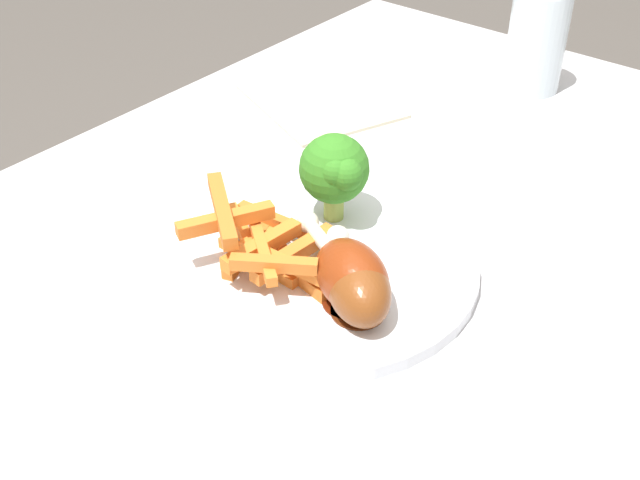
{
  "coord_description": "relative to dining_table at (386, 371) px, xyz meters",
  "views": [
    {
      "loc": [
        0.44,
        0.28,
        1.14
      ],
      "look_at": [
        0.02,
        -0.06,
        0.74
      ],
      "focal_mm": 44.95,
      "sensor_mm": 36.0,
      "label": 1
    }
  ],
  "objects": [
    {
      "name": "dining_table",
      "position": [
        0.0,
        0.0,
        0.0
      ],
      "size": [
        1.1,
        0.83,
        0.71
      ],
      "color": "#B7B7BC",
      "rests_on": "ground_plane"
    },
    {
      "name": "dinner_plate",
      "position": [
        0.02,
        -0.06,
        0.11
      ],
      "size": [
        0.27,
        0.27,
        0.01
      ],
      "primitive_type": "cylinder",
      "color": "silver",
      "rests_on": "dining_table"
    },
    {
      "name": "broccoli_floret_front",
      "position": [
        -0.03,
        -0.09,
        0.16
      ],
      "size": [
        0.06,
        0.07,
        0.08
      ],
      "color": "#93A749",
      "rests_on": "dinner_plate"
    },
    {
      "name": "carrot_fries_pile",
      "position": [
        0.06,
        -0.09,
        0.13
      ],
      "size": [
        0.11,
        0.15,
        0.05
      ],
      "color": "orange",
      "rests_on": "dinner_plate"
    },
    {
      "name": "chicken_drumstick_near",
      "position": [
        0.05,
        -0.01,
        0.14
      ],
      "size": [
        0.09,
        0.13,
        0.05
      ],
      "color": "#591B09",
      "rests_on": "dinner_plate"
    },
    {
      "name": "chicken_drumstick_far",
      "position": [
        0.05,
        0.0,
        0.14
      ],
      "size": [
        0.1,
        0.11,
        0.05
      ],
      "color": "#52220D",
      "rests_on": "dinner_plate"
    },
    {
      "name": "water_glass",
      "position": [
        -0.42,
        -0.09,
        0.16
      ],
      "size": [
        0.07,
        0.07,
        0.12
      ],
      "primitive_type": "cylinder",
      "color": "silver",
      "rests_on": "dining_table"
    },
    {
      "name": "napkin",
      "position": [
        -0.22,
        -0.26,
        0.1
      ],
      "size": [
        0.19,
        0.21,
        0.0
      ],
      "primitive_type": "cube",
      "rotation": [
        0.0,
        0.0,
        1.2
      ],
      "color": "beige",
      "rests_on": "dining_table"
    }
  ]
}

